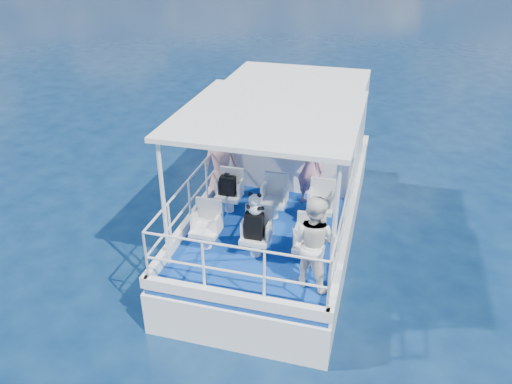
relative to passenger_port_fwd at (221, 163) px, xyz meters
The scene contains 20 objects.
ground 2.20m from the passenger_port_fwd, 32.31° to the right, with size 2000.00×2000.00×0.00m, color #081C3E.
hull 2.07m from the passenger_port_fwd, ahead, with size 3.00×7.00×1.60m, color white.
deck 1.49m from the passenger_port_fwd, ahead, with size 2.90×6.90×0.10m, color navy.
cabin 1.99m from the passenger_port_fwd, 50.37° to the left, with size 2.85×2.00×2.20m, color white.
canopy 2.19m from the passenger_port_fwd, 38.40° to the right, with size 3.00×3.20×0.08m, color white.
canopy_posts 1.67m from the passenger_port_fwd, 39.78° to the right, with size 2.77×2.97×2.20m.
railings 1.87m from the passenger_port_fwd, 47.53° to the right, with size 2.84×3.59×1.00m, color white, non-canonical shape.
seat_port_fwd 0.87m from the passenger_port_fwd, 59.35° to the right, with size 0.48×0.46×0.38m, color silver.
seat_center_fwd 1.48m from the passenger_port_fwd, 25.29° to the right, with size 0.48×0.46×0.38m, color silver.
seat_stbd_fwd 2.29m from the passenger_port_fwd, 15.36° to the right, with size 0.48×0.46×0.38m, color silver.
seat_port_aft 2.00m from the passenger_port_fwd, 79.51° to the right, with size 0.48×0.46×0.38m, color silver.
seat_center_aft 2.33m from the passenger_port_fwd, 56.53° to the right, with size 0.48×0.46×0.38m, color silver.
seat_stbd_aft 2.91m from the passenger_port_fwd, 41.33° to the right, with size 0.48×0.46×0.38m, color silver.
passenger_port_fwd is the anchor object (origin of this frame).
passenger_stbd_fwd 1.81m from the passenger_port_fwd, ahead, with size 0.57×0.37×1.56m, color pink.
passenger_stbd_aft 3.32m from the passenger_port_fwd, 46.31° to the right, with size 0.76×0.59×1.56m, color white.
backpack_port 0.72m from the passenger_port_fwd, 61.04° to the right, with size 0.29×0.17×0.39m, color black.
backpack_center 2.30m from the passenger_port_fwd, 57.53° to the right, with size 0.31×0.17×0.46m, color black.
compact_camera 0.68m from the passenger_port_fwd, 61.57° to the right, with size 0.10×0.06×0.06m, color black.
panda 2.32m from the passenger_port_fwd, 57.24° to the right, with size 0.25×0.21×0.39m, color silver, non-canonical shape.
Camera 1 is at (1.86, -7.91, 5.95)m, focal length 35.00 mm.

